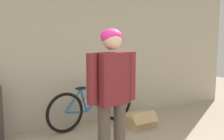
{
  "coord_description": "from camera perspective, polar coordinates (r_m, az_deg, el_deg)",
  "views": [
    {
      "loc": [
        -1.22,
        -1.55,
        1.61
      ],
      "look_at": [
        0.17,
        1.06,
        1.21
      ],
      "focal_mm": 42.0,
      "sensor_mm": 36.0,
      "label": 1
    }
  ],
  "objects": [
    {
      "name": "wall_back",
      "position": [
        4.58,
        -12.57,
        3.71
      ],
      "size": [
        8.0,
        0.07,
        2.6
      ],
      "color": "#B7AD99",
      "rests_on": "ground_plane"
    },
    {
      "name": "person",
      "position": [
        3.02,
        -0.01,
        -4.05
      ],
      "size": [
        0.62,
        0.27,
        1.67
      ],
      "rotation": [
        0.0,
        0.0,
        0.2
      ],
      "color": "#4C4238",
      "rests_on": "ground_plane"
    },
    {
      "name": "bicycle",
      "position": [
        4.66,
        -4.21,
        -7.84
      ],
      "size": [
        1.74,
        0.46,
        0.74
      ],
      "rotation": [
        0.0,
        0.0,
        0.15
      ],
      "color": "black",
      "rests_on": "ground_plane"
    },
    {
      "name": "cardboard_box",
      "position": [
        4.75,
        5.95,
        -10.74
      ],
      "size": [
        0.5,
        0.45,
        0.28
      ],
      "color": "tan",
      "rests_on": "ground_plane"
    }
  ]
}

